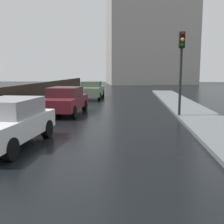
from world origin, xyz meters
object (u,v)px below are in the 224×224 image
(car_maroon_near_kerb, at_px, (65,100))
(car_green_mid_road, at_px, (92,90))
(traffic_light, at_px, (181,58))
(car_white_far_ahead, at_px, (8,122))

(car_maroon_near_kerb, distance_m, car_green_mid_road, 8.26)
(traffic_light, bearing_deg, car_maroon_near_kerb, 171.65)
(car_white_far_ahead, height_order, traffic_light, traffic_light)
(car_maroon_near_kerb, xyz_separation_m, car_white_far_ahead, (-0.15, -6.39, 0.00))
(car_green_mid_road, bearing_deg, traffic_light, 121.01)
(traffic_light, bearing_deg, car_white_far_ahead, -137.54)
(car_green_mid_road, bearing_deg, car_maroon_near_kerb, 87.70)
(car_green_mid_road, xyz_separation_m, car_white_far_ahead, (-0.36, -14.65, 0.00))
(car_maroon_near_kerb, distance_m, car_white_far_ahead, 6.39)
(car_white_far_ahead, xyz_separation_m, traffic_light, (6.04, 5.53, 2.16))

